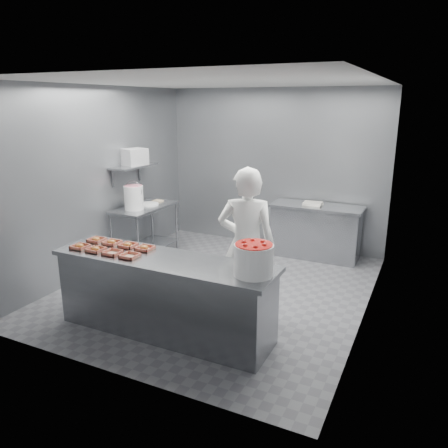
# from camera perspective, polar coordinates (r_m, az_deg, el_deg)

# --- Properties ---
(floor) EXTENTS (4.50, 4.50, 0.00)m
(floor) POSITION_cam_1_polar(r_m,az_deg,el_deg) (6.28, -0.81, -8.36)
(floor) COLOR #4C4C51
(floor) RESTS_ON ground
(ceiling) EXTENTS (4.50, 4.50, 0.00)m
(ceiling) POSITION_cam_1_polar(r_m,az_deg,el_deg) (5.74, -0.92, 18.09)
(ceiling) COLOR white
(ceiling) RESTS_ON wall_back
(wall_back) EXTENTS (4.00, 0.04, 2.80)m
(wall_back) POSITION_cam_1_polar(r_m,az_deg,el_deg) (7.90, 6.52, 7.15)
(wall_back) COLOR slate
(wall_back) RESTS_ON ground
(wall_left) EXTENTS (0.04, 4.50, 2.80)m
(wall_left) POSITION_cam_1_polar(r_m,az_deg,el_deg) (6.97, -15.81, 5.52)
(wall_left) COLOR slate
(wall_left) RESTS_ON ground
(wall_right) EXTENTS (0.04, 4.50, 2.80)m
(wall_right) POSITION_cam_1_polar(r_m,az_deg,el_deg) (5.29, 18.92, 2.16)
(wall_right) COLOR slate
(wall_right) RESTS_ON ground
(service_counter) EXTENTS (2.60, 0.70, 0.90)m
(service_counter) POSITION_cam_1_polar(r_m,az_deg,el_deg) (5.03, -7.80, -9.21)
(service_counter) COLOR slate
(service_counter) RESTS_ON ground
(prep_table) EXTENTS (0.60, 1.20, 0.90)m
(prep_table) POSITION_cam_1_polar(r_m,az_deg,el_deg) (7.38, -10.24, -0.02)
(prep_table) COLOR slate
(prep_table) RESTS_ON ground
(back_counter) EXTENTS (1.50, 0.60, 0.90)m
(back_counter) POSITION_cam_1_polar(r_m,az_deg,el_deg) (7.53, 11.88, -0.91)
(back_counter) COLOR slate
(back_counter) RESTS_ON ground
(wall_shelf) EXTENTS (0.35, 0.90, 0.03)m
(wall_shelf) POSITION_cam_1_polar(r_m,az_deg,el_deg) (7.29, -11.70, 7.41)
(wall_shelf) COLOR slate
(wall_shelf) RESTS_ON wall_left
(tray_0) EXTENTS (0.19, 0.18, 0.06)m
(tray_0) POSITION_cam_1_polar(r_m,az_deg,el_deg) (5.40, -18.30, -2.79)
(tray_0) COLOR #A17E62
(tray_0) RESTS_ON service_counter
(tray_1) EXTENTS (0.19, 0.18, 0.06)m
(tray_1) POSITION_cam_1_polar(r_m,az_deg,el_deg) (5.24, -16.40, -3.19)
(tray_1) COLOR #A17E62
(tray_1) RESTS_ON service_counter
(tray_2) EXTENTS (0.19, 0.18, 0.04)m
(tray_2) POSITION_cam_1_polar(r_m,az_deg,el_deg) (5.08, -14.35, -3.64)
(tray_2) COLOR #A17E62
(tray_2) RESTS_ON service_counter
(tray_3) EXTENTS (0.19, 0.18, 0.04)m
(tray_3) POSITION_cam_1_polar(r_m,az_deg,el_deg) (4.94, -12.20, -4.07)
(tray_3) COLOR #A17E62
(tray_3) RESTS_ON service_counter
(tray_4) EXTENTS (0.19, 0.18, 0.06)m
(tray_4) POSITION_cam_1_polar(r_m,az_deg,el_deg) (5.59, -16.32, -1.99)
(tray_4) COLOR #A17E62
(tray_4) RESTS_ON service_counter
(tray_5) EXTENTS (0.19, 0.18, 0.06)m
(tray_5) POSITION_cam_1_polar(r_m,az_deg,el_deg) (5.44, -14.43, -2.35)
(tray_5) COLOR #A17E62
(tray_5) RESTS_ON service_counter
(tray_6) EXTENTS (0.19, 0.18, 0.06)m
(tray_6) POSITION_cam_1_polar(r_m,az_deg,el_deg) (5.29, -12.43, -2.72)
(tray_6) COLOR #A17E62
(tray_6) RESTS_ON service_counter
(tray_7) EXTENTS (0.19, 0.18, 0.06)m
(tray_7) POSITION_cam_1_polar(r_m,az_deg,el_deg) (5.15, -10.32, -3.10)
(tray_7) COLOR #A17E62
(tray_7) RESTS_ON service_counter
(worker) EXTENTS (0.78, 0.63, 1.86)m
(worker) POSITION_cam_1_polar(r_m,az_deg,el_deg) (5.15, 2.94, -2.78)
(worker) COLOR white
(worker) RESTS_ON ground
(strawberry_tub) EXTENTS (0.39, 0.39, 0.32)m
(strawberry_tub) POSITION_cam_1_polar(r_m,az_deg,el_deg) (4.31, 3.89, -4.52)
(strawberry_tub) COLOR white
(strawberry_tub) RESTS_ON service_counter
(glaze_bucket) EXTENTS (0.32, 0.30, 0.46)m
(glaze_bucket) POSITION_cam_1_polar(r_m,az_deg,el_deg) (7.08, -11.71, 3.47)
(glaze_bucket) COLOR white
(glaze_bucket) RESTS_ON prep_table
(bucket_lid) EXTENTS (0.44, 0.44, 0.03)m
(bucket_lid) POSITION_cam_1_polar(r_m,az_deg,el_deg) (7.38, -9.84, 2.56)
(bucket_lid) COLOR white
(bucket_lid) RESTS_ON prep_table
(rag) EXTENTS (0.16, 0.14, 0.02)m
(rag) POSITION_cam_1_polar(r_m,az_deg,el_deg) (7.62, -8.63, 3.01)
(rag) COLOR #CCB28C
(rag) RESTS_ON prep_table
(appliance) EXTENTS (0.41, 0.43, 0.27)m
(appliance) POSITION_cam_1_polar(r_m,az_deg,el_deg) (7.29, -11.62, 8.59)
(appliance) COLOR gray
(appliance) RESTS_ON wall_shelf
(paper_stack) EXTENTS (0.30, 0.22, 0.05)m
(paper_stack) POSITION_cam_1_polar(r_m,az_deg,el_deg) (7.42, 11.52, 2.64)
(paper_stack) COLOR silver
(paper_stack) RESTS_ON back_counter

